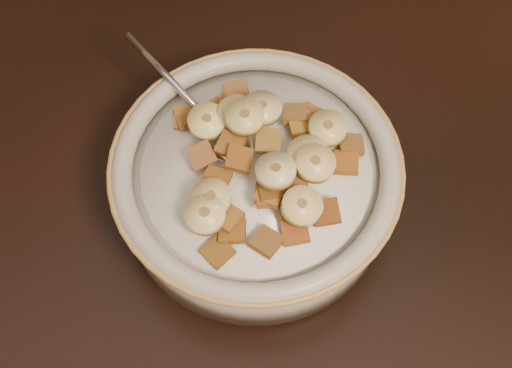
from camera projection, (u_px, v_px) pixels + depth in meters
cereal_bowl at (256, 186)px, 0.54m from camera, size 0.23×0.23×0.05m
milk at (256, 170)px, 0.52m from camera, size 0.19×0.19×0.00m
spoon at (226, 139)px, 0.53m from camera, size 0.05×0.06×0.01m
cereal_square_0 at (326, 212)px, 0.49m from camera, size 0.03×0.03×0.01m
cereal_square_1 at (202, 156)px, 0.51m from camera, size 0.02×0.02×0.01m
cereal_square_2 at (299, 211)px, 0.49m from camera, size 0.03×0.03×0.01m
cereal_square_3 at (230, 145)px, 0.51m from camera, size 0.03×0.03×0.01m
cereal_square_4 at (232, 231)px, 0.48m from camera, size 0.03×0.03×0.01m
cereal_square_5 at (237, 92)px, 0.55m from camera, size 0.03×0.03×0.01m
cereal_square_6 at (186, 118)px, 0.54m from camera, size 0.03×0.03×0.01m
cereal_square_7 at (217, 252)px, 0.48m from camera, size 0.02×0.02×0.01m
cereal_square_8 at (267, 242)px, 0.48m from camera, size 0.03×0.03×0.01m
cereal_square_9 at (239, 159)px, 0.50m from camera, size 0.03×0.03×0.01m
cereal_square_10 at (216, 111)px, 0.53m from camera, size 0.02×0.02×0.01m
cereal_square_11 at (292, 207)px, 0.49m from camera, size 0.03×0.03×0.01m
cereal_square_12 at (227, 217)px, 0.48m from camera, size 0.03×0.03×0.01m
cereal_square_13 at (271, 190)px, 0.49m from camera, size 0.03×0.03×0.01m
cereal_square_14 at (233, 98)px, 0.55m from camera, size 0.03×0.03×0.01m
cereal_square_15 at (290, 183)px, 0.49m from camera, size 0.02×0.02×0.01m
cereal_square_16 at (188, 117)px, 0.54m from camera, size 0.02×0.02×0.01m
cereal_square_17 at (216, 180)px, 0.50m from camera, size 0.03×0.03×0.01m
cereal_square_18 at (346, 163)px, 0.51m from camera, size 0.03×0.03×0.01m
cereal_square_19 at (270, 194)px, 0.49m from camera, size 0.03×0.03×0.01m
cereal_square_20 at (301, 124)px, 0.53m from camera, size 0.03×0.03×0.01m
cereal_square_21 at (272, 176)px, 0.49m from camera, size 0.03×0.03×0.01m
cereal_square_22 at (268, 141)px, 0.51m from camera, size 0.03×0.03×0.01m
cereal_square_23 at (310, 116)px, 0.54m from camera, size 0.03×0.03×0.01m
cereal_square_24 at (296, 114)px, 0.53m from camera, size 0.03×0.03×0.01m
cereal_square_25 at (351, 144)px, 0.52m from camera, size 0.03×0.03×0.01m
cereal_square_26 at (269, 195)px, 0.49m from camera, size 0.03×0.03×0.01m
cereal_square_27 at (295, 231)px, 0.48m from camera, size 0.03×0.03×0.01m
banana_slice_0 at (207, 121)px, 0.52m from camera, size 0.04×0.04×0.01m
banana_slice_1 at (328, 128)px, 0.51m from camera, size 0.04×0.04×0.01m
banana_slice_2 at (245, 117)px, 0.50m from camera, size 0.04×0.04×0.01m
banana_slice_3 at (211, 198)px, 0.48m from camera, size 0.04×0.04×0.01m
banana_slice_4 at (276, 171)px, 0.48m from camera, size 0.04×0.04×0.02m
banana_slice_5 at (262, 108)px, 0.51m from camera, size 0.04×0.04×0.02m
banana_slice_6 at (307, 154)px, 0.50m from camera, size 0.04×0.04×0.01m
banana_slice_7 at (302, 206)px, 0.48m from camera, size 0.04×0.04×0.01m
banana_slice_8 at (315, 163)px, 0.49m from camera, size 0.04×0.04×0.01m
banana_slice_9 at (237, 113)px, 0.52m from camera, size 0.04×0.04×0.01m
banana_slice_10 at (205, 215)px, 0.48m from camera, size 0.04×0.04×0.01m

